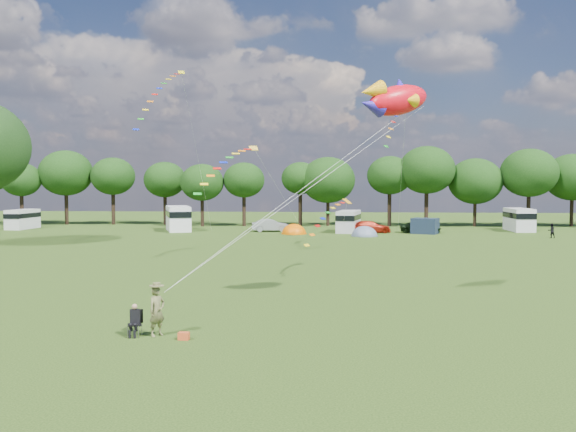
# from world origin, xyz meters

# --- Properties ---
(ground_plane) EXTENTS (180.00, 180.00, 0.00)m
(ground_plane) POSITION_xyz_m (0.00, 0.00, 0.00)
(ground_plane) COLOR black
(ground_plane) RESTS_ON ground
(tree_line) EXTENTS (102.98, 10.98, 10.27)m
(tree_line) POSITION_xyz_m (5.30, 54.99, 6.35)
(tree_line) COLOR black
(tree_line) RESTS_ON ground
(car_b) EXTENTS (4.28, 2.23, 1.44)m
(car_b) POSITION_xyz_m (-4.78, 45.77, 0.72)
(car_b) COLOR gray
(car_b) RESTS_ON ground
(car_c) EXTENTS (4.87, 2.98, 1.36)m
(car_c) POSITION_xyz_m (6.59, 44.74, 0.68)
(car_c) COLOR #9F1E0C
(car_c) RESTS_ON ground
(car_d) EXTENTS (4.86, 2.68, 1.26)m
(car_d) POSITION_xyz_m (12.28, 45.23, 0.63)
(car_d) COLOR black
(car_d) RESTS_ON ground
(campervan_a) EXTENTS (2.47, 4.97, 2.36)m
(campervan_a) POSITION_xyz_m (-35.40, 47.63, 1.27)
(campervan_a) COLOR silver
(campervan_a) RESTS_ON ground
(campervan_b) EXTENTS (4.29, 6.38, 2.88)m
(campervan_b) POSITION_xyz_m (-15.75, 46.19, 1.55)
(campervan_b) COLOR white
(campervan_b) RESTS_ON ground
(campervan_c) EXTENTS (3.03, 5.33, 2.46)m
(campervan_c) POSITION_xyz_m (4.17, 45.59, 1.32)
(campervan_c) COLOR #B7B7B9
(campervan_c) RESTS_ON ground
(campervan_d) EXTENTS (2.46, 5.45, 2.64)m
(campervan_d) POSITION_xyz_m (24.14, 48.85, 1.42)
(campervan_d) COLOR silver
(campervan_d) RESTS_ON ground
(tent_orange) EXTENTS (2.82, 3.09, 2.21)m
(tent_orange) POSITION_xyz_m (-1.90, 42.85, 0.02)
(tent_orange) COLOR #E35E00
(tent_orange) RESTS_ON ground
(tent_greyblue) EXTENTS (2.87, 3.14, 2.14)m
(tent_greyblue) POSITION_xyz_m (5.76, 40.60, 0.02)
(tent_greyblue) COLOR slate
(tent_greyblue) RESTS_ON ground
(awning_navy) EXTENTS (3.37, 3.09, 1.71)m
(awning_navy) POSITION_xyz_m (12.63, 44.27, 0.86)
(awning_navy) COLOR #182537
(awning_navy) RESTS_ON ground
(kite_flyer) EXTENTS (0.80, 0.84, 1.94)m
(kite_flyer) POSITION_xyz_m (-4.22, -3.71, 0.97)
(kite_flyer) COLOR brown
(kite_flyer) RESTS_ON ground
(camp_chair) EXTENTS (0.65, 0.66, 1.26)m
(camp_chair) POSITION_xyz_m (-5.07, -3.77, 0.75)
(camp_chair) COLOR #99999E
(camp_chair) RESTS_ON ground
(kite_bag) EXTENTS (0.42, 0.29, 0.29)m
(kite_bag) POSITION_xyz_m (-3.05, -4.22, 0.14)
(kite_bag) COLOR #CF4D22
(kite_bag) RESTS_ON ground
(fish_kite) EXTENTS (3.97, 3.11, 2.17)m
(fish_kite) POSITION_xyz_m (5.36, 3.11, 9.83)
(fish_kite) COLOR red
(fish_kite) RESTS_ON ground
(streamer_kite_a) EXTENTS (3.33, 5.47, 5.75)m
(streamer_kite_a) POSITION_xyz_m (-12.41, 27.72, 13.86)
(streamer_kite_a) COLOR #D2C613
(streamer_kite_a) RESTS_ON ground
(streamer_kite_b) EXTENTS (4.38, 4.63, 3.83)m
(streamer_kite_b) POSITION_xyz_m (-5.35, 21.11, 7.43)
(streamer_kite_b) COLOR gold
(streamer_kite_b) RESTS_ON ground
(streamer_kite_c) EXTENTS (3.05, 4.94, 2.79)m
(streamer_kite_c) POSITION_xyz_m (2.41, 13.62, 3.83)
(streamer_kite_c) COLOR orange
(streamer_kite_c) RESTS_ON ground
(walker_a) EXTENTS (0.80, 0.56, 1.52)m
(walker_a) POSITION_xyz_m (24.87, 39.77, 0.76)
(walker_a) COLOR black
(walker_a) RESTS_ON ground
(streamer_kite_d) EXTENTS (2.68, 5.19, 4.32)m
(streamer_kite_d) POSITION_xyz_m (7.82, 26.02, 11.38)
(streamer_kite_d) COLOR gold
(streamer_kite_d) RESTS_ON ground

